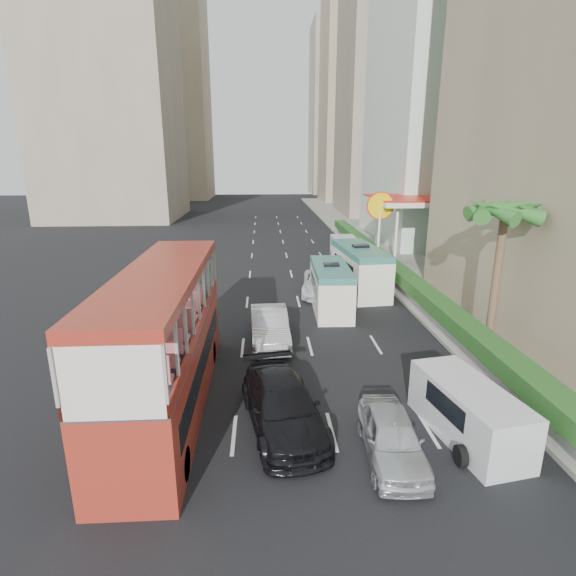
{
  "coord_description": "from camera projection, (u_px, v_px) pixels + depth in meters",
  "views": [
    {
      "loc": [
        -2.56,
        -14.74,
        8.63
      ],
      "look_at": [
        -1.5,
        4.0,
        3.2
      ],
      "focal_mm": 28.0,
      "sensor_mm": 36.0,
      "label": 1
    }
  ],
  "objects": [
    {
      "name": "minibus_near",
      "position": [
        331.0,
        288.0,
        26.37
      ],
      "size": [
        2.16,
        6.01,
        2.64
      ],
      "primitive_type": "cube",
      "rotation": [
        0.0,
        0.0,
        -0.03
      ],
      "color": "silver",
      "rests_on": "ground"
    },
    {
      "name": "ground_plane",
      "position": [
        334.0,
        400.0,
        16.67
      ],
      "size": [
        200.0,
        200.0,
        0.0
      ],
      "primitive_type": "plane",
      "color": "black",
      "rests_on": "ground"
    },
    {
      "name": "car_silver_lane_a",
      "position": [
        270.0,
        342.0,
        21.93
      ],
      "size": [
        1.95,
        5.06,
        1.64
      ],
      "primitive_type": "imported",
      "rotation": [
        0.0,
        0.0,
        0.04
      ],
      "color": "silver",
      "rests_on": "ground"
    },
    {
      "name": "panel_van_far",
      "position": [
        346.0,
        250.0,
        38.65
      ],
      "size": [
        2.06,
        5.06,
        2.02
      ],
      "primitive_type": "cube",
      "rotation": [
        0.0,
        0.0,
        -0.01
      ],
      "color": "silver",
      "rests_on": "ground"
    },
    {
      "name": "car_silver_lane_b",
      "position": [
        390.0,
        457.0,
        13.49
      ],
      "size": [
        1.83,
        4.14,
        1.38
      ],
      "primitive_type": "imported",
      "rotation": [
        0.0,
        0.0,
        -0.05
      ],
      "color": "silver",
      "rests_on": "ground"
    },
    {
      "name": "double_decker_bus",
      "position": [
        166.0,
        340.0,
        15.65
      ],
      "size": [
        2.5,
        11.0,
        5.06
      ],
      "primitive_type": "cube",
      "color": "maroon",
      "rests_on": "ground"
    },
    {
      "name": "panel_van_near",
      "position": [
        468.0,
        412.0,
        14.27
      ],
      "size": [
        2.52,
        4.65,
        1.76
      ],
      "primitive_type": "cube",
      "rotation": [
        0.0,
        0.0,
        0.18
      ],
      "color": "silver",
      "rests_on": "ground"
    },
    {
      "name": "shell_station",
      "position": [
        409.0,
        230.0,
        38.51
      ],
      "size": [
        6.5,
        8.0,
        5.5
      ],
      "primitive_type": "cube",
      "color": "silver",
      "rests_on": "ground"
    },
    {
      "name": "tower_left_a",
      "position": [
        101.0,
        25.0,
        60.9
      ],
      "size": [
        18.0,
        18.0,
        52.0
      ],
      "primitive_type": "cube",
      "color": "gray",
      "rests_on": "ground"
    },
    {
      "name": "car_black",
      "position": [
        283.0,
        426.0,
        15.01
      ],
      "size": [
        3.16,
        5.75,
        1.58
      ],
      "primitive_type": "imported",
      "rotation": [
        0.0,
        0.0,
        0.18
      ],
      "color": "black",
      "rests_on": "ground"
    },
    {
      "name": "tower_left_b",
      "position": [
        169.0,
        88.0,
        95.41
      ],
      "size": [
        16.0,
        16.0,
        46.0
      ],
      "primitive_type": "cube",
      "color": "tan",
      "rests_on": "ground"
    },
    {
      "name": "hedge",
      "position": [
        394.0,
        269.0,
        30.01
      ],
      "size": [
        1.1,
        44.0,
        0.7
      ],
      "primitive_type": "cube",
      "color": "#2D6626",
      "rests_on": "kerb_wall"
    },
    {
      "name": "palm_tree",
      "position": [
        496.0,
        281.0,
        20.0
      ],
      "size": [
        0.36,
        0.36,
        6.4
      ],
      "primitive_type": "cylinder",
      "color": "brown",
      "rests_on": "sidewalk"
    },
    {
      "name": "van_asset",
      "position": [
        322.0,
        294.0,
        29.69
      ],
      "size": [
        3.19,
        5.67,
        1.5
      ],
      "primitive_type": "imported",
      "rotation": [
        0.0,
        0.0,
        -0.14
      ],
      "color": "silver",
      "rests_on": "ground"
    },
    {
      "name": "tower_far_b",
      "position": [
        339.0,
        111.0,
        111.79
      ],
      "size": [
        14.0,
        14.0,
        40.0
      ],
      "primitive_type": "cube",
      "color": "gray",
      "rests_on": "ground"
    },
    {
      "name": "tower_mid",
      "position": [
        399.0,
        43.0,
        66.34
      ],
      "size": [
        16.0,
        16.0,
        50.0
      ],
      "primitive_type": "cube",
      "color": "gray",
      "rests_on": "ground"
    },
    {
      "name": "sidewalk",
      "position": [
        389.0,
        255.0,
        41.12
      ],
      "size": [
        6.0,
        120.0,
        0.18
      ],
      "primitive_type": "cube",
      "color": "#99968C",
      "rests_on": "ground"
    },
    {
      "name": "minibus_far",
      "position": [
        359.0,
        269.0,
        29.99
      ],
      "size": [
        2.9,
        6.96,
        3.0
      ],
      "primitive_type": "cube",
      "rotation": [
        0.0,
        0.0,
        0.1
      ],
      "color": "silver",
      "rests_on": "ground"
    },
    {
      "name": "tower_far_a",
      "position": [
        358.0,
        89.0,
        90.14
      ],
      "size": [
        14.0,
        14.0,
        44.0
      ],
      "primitive_type": "cube",
      "color": "tan",
      "rests_on": "ground"
    },
    {
      "name": "kerb_wall",
      "position": [
        393.0,
        281.0,
        30.25
      ],
      "size": [
        0.3,
        44.0,
        1.0
      ],
      "primitive_type": "cube",
      "color": "silver",
      "rests_on": "sidewalk"
    }
  ]
}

